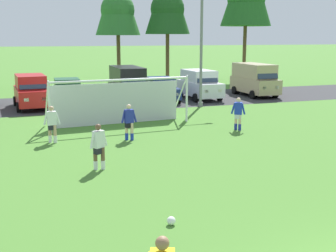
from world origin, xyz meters
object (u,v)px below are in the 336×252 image
at_px(parked_car_slot_end, 255,84).
at_px(parked_car_slot_left, 31,91).
at_px(player_defender_far, 52,124).
at_px(parked_car_slot_center, 128,84).
at_px(player_midfield_center, 99,147).
at_px(soccer_ball, 171,221).
at_px(soccer_goal, 118,100).
at_px(player_striker_near, 129,122).
at_px(parked_car_slot_center_left, 67,91).
at_px(parked_car_slot_far_right, 254,79).
at_px(player_winger_left, 238,114).
at_px(parked_car_slot_center_right, 161,89).
at_px(street_lamp, 204,47).
at_px(parked_car_slot_right, 199,84).

bearing_deg(parked_car_slot_end, parked_car_slot_left, -176.95).
relative_size(player_defender_far, parked_car_slot_center, 0.34).
distance_m(player_midfield_center, player_defender_far, 4.77).
relative_size(soccer_ball, player_midfield_center, 0.13).
height_order(soccer_goal, player_striker_near, soccer_goal).
relative_size(soccer_goal, parked_car_slot_center_left, 1.78).
xyz_separation_m(player_striker_near, parked_car_slot_center_left, (-1.49, 12.21, 0.05)).
distance_m(soccer_ball, parked_car_slot_far_right, 25.03).
xyz_separation_m(soccer_goal, parked_car_slot_end, (12.87, 8.07, -0.42)).
relative_size(player_winger_left, parked_car_slot_left, 0.35).
relative_size(parked_car_slot_center, parked_car_slot_end, 1.13).
xyz_separation_m(parked_car_slot_center_left, parked_car_slot_center_right, (6.53, -1.17, 0.00)).
xyz_separation_m(parked_car_slot_center_left, street_lamp, (8.45, -4.34, 3.07)).
bearing_deg(street_lamp, parked_car_slot_far_right, 31.48).
distance_m(parked_car_slot_center, parked_car_slot_far_right, 10.30).
relative_size(player_midfield_center, player_defender_far, 1.00).
xyz_separation_m(parked_car_slot_far_right, parked_car_slot_end, (0.26, 0.27, -0.47)).
relative_size(soccer_goal, parked_car_slot_right, 1.62).
relative_size(soccer_goal, parked_car_slot_center, 1.57).
xyz_separation_m(player_winger_left, parked_car_slot_left, (-9.59, 10.50, 0.29)).
relative_size(player_midfield_center, parked_car_slot_end, 0.38).
xyz_separation_m(player_defender_far, parked_car_slot_far_right, (16.23, 10.91, 0.52)).
xyz_separation_m(player_midfield_center, parked_car_slot_left, (-1.88, 14.86, 0.29)).
distance_m(player_striker_near, parked_car_slot_left, 11.56).
distance_m(player_striker_near, player_defender_far, 3.38).
relative_size(parked_car_slot_center_left, parked_car_slot_center, 0.88).
bearing_deg(player_midfield_center, soccer_ball, -80.07).
bearing_deg(parked_car_slot_left, soccer_ball, -82.08).
bearing_deg(parked_car_slot_center_right, player_midfield_center, -115.26).
xyz_separation_m(soccer_goal, street_lamp, (6.66, 4.17, 2.65)).
bearing_deg(parked_car_slot_center_left, soccer_goal, -78.15).
bearing_deg(player_midfield_center, parked_car_slot_right, 56.31).
relative_size(parked_car_slot_left, street_lamp, 0.62).
height_order(player_defender_far, parked_car_slot_end, parked_car_slot_end).
relative_size(soccer_goal, parked_car_slot_far_right, 1.57).
xyz_separation_m(player_striker_near, parked_car_slot_end, (13.17, 11.78, 0.05)).
xyz_separation_m(player_midfield_center, parked_car_slot_far_right, (14.96, 15.51, 0.52)).
xyz_separation_m(soccer_ball, parked_car_slot_end, (14.31, 20.94, 0.77)).
bearing_deg(parked_car_slot_right, soccer_ball, -114.40).
relative_size(player_striker_near, street_lamp, 0.22).
bearing_deg(soccer_ball, street_lamp, 64.55).
bearing_deg(parked_car_slot_center_left, parked_car_slot_right, -5.75).
xyz_separation_m(parked_car_slot_left, parked_car_slot_right, (12.04, 0.38, 0.00)).
relative_size(parked_car_slot_far_right, parked_car_slot_end, 1.12).
bearing_deg(parked_car_slot_end, parked_car_slot_center_right, -174.82).
xyz_separation_m(soccer_ball, player_winger_left, (6.81, 9.53, 0.71)).
bearing_deg(player_striker_near, parked_car_slot_right, 54.19).
distance_m(parked_car_slot_center_right, parked_car_slot_end, 8.16).
distance_m(player_midfield_center, parked_car_slot_left, 14.98).
bearing_deg(player_winger_left, player_striker_near, -176.29).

